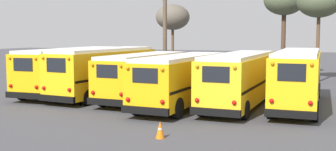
# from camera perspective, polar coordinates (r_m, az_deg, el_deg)

# --- Properties ---
(ground_plane) EXTENTS (160.00, 160.00, 0.00)m
(ground_plane) POSITION_cam_1_polar(r_m,az_deg,el_deg) (26.48, -0.22, -3.53)
(ground_plane) COLOR #424247
(school_bus_0) EXTENTS (3.17, 11.06, 3.19)m
(school_bus_0) POSITION_cam_1_polar(r_m,az_deg,el_deg) (31.00, -12.83, 0.93)
(school_bus_0) COLOR #EAAA0F
(school_bus_0) RESTS_ON ground
(school_bus_1) EXTENTS (3.11, 9.98, 3.27)m
(school_bus_1) POSITION_cam_1_polar(r_m,az_deg,el_deg) (28.73, -8.55, 0.68)
(school_bus_1) COLOR yellow
(school_bus_1) RESTS_ON ground
(school_bus_2) EXTENTS (2.55, 9.44, 2.96)m
(school_bus_2) POSITION_cam_1_polar(r_m,az_deg,el_deg) (27.03, -3.16, 0.11)
(school_bus_2) COLOR #EAAA0F
(school_bus_2) RESTS_ON ground
(school_bus_3) EXTENTS (2.73, 10.01, 2.99)m
(school_bus_3) POSITION_cam_1_polar(r_m,az_deg,el_deg) (24.59, 2.04, -0.37)
(school_bus_3) COLOR #EAAA0F
(school_bus_3) RESTS_ON ground
(school_bus_4) EXTENTS (2.61, 10.33, 3.10)m
(school_bus_4) POSITION_cam_1_polar(r_m,az_deg,el_deg) (24.89, 9.80, -0.29)
(school_bus_4) COLOR yellow
(school_bus_4) RESTS_ON ground
(school_bus_5) EXTENTS (2.79, 10.78, 3.28)m
(school_bus_5) POSITION_cam_1_polar(r_m,az_deg,el_deg) (25.34, 17.19, -0.12)
(school_bus_5) COLOR yellow
(school_bus_5) RESTS_ON ground
(utility_pole) EXTENTS (1.80, 0.36, 8.90)m
(utility_pole) POSITION_cam_1_polar(r_m,az_deg,el_deg) (36.59, -0.42, 6.16)
(utility_pole) COLOR brown
(utility_pole) RESTS_ON ground
(bare_tree_0) EXTENTS (3.80, 3.80, 8.47)m
(bare_tree_0) POSITION_cam_1_polar(r_m,az_deg,el_deg) (38.91, 19.81, 9.40)
(bare_tree_0) COLOR brown
(bare_tree_0) RESTS_ON ground
(bare_tree_1) EXTENTS (4.02, 4.02, 9.09)m
(bare_tree_1) POSITION_cam_1_polar(r_m,az_deg,el_deg) (43.69, 15.48, 9.72)
(bare_tree_1) COLOR #473323
(bare_tree_1) RESTS_ON ground
(bare_tree_2) EXTENTS (3.74, 3.74, 7.48)m
(bare_tree_2) POSITION_cam_1_polar(r_m,az_deg,el_deg) (46.86, 0.64, 7.86)
(bare_tree_2) COLOR brown
(bare_tree_2) RESTS_ON ground
(traffic_cone) EXTENTS (0.36, 0.36, 0.71)m
(traffic_cone) POSITION_cam_1_polar(r_m,az_deg,el_deg) (17.19, -1.08, -7.34)
(traffic_cone) COLOR orange
(traffic_cone) RESTS_ON ground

